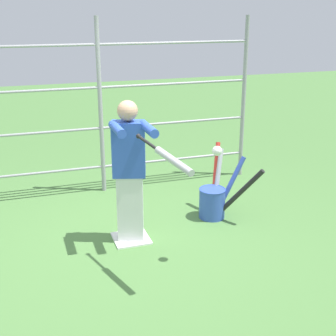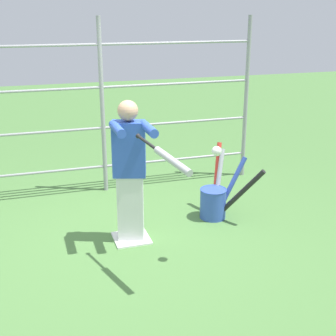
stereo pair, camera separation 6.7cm
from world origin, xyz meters
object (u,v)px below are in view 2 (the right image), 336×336
at_px(softball_in_flight, 217,151).
at_px(batter, 130,168).
at_px(baseball_bat_swinging, 168,158).
at_px(bat_bucket, 216,199).

bearing_deg(softball_in_flight, batter, -47.54).
bearing_deg(baseball_bat_swinging, softball_in_flight, -161.30).
bearing_deg(batter, softball_in_flight, 132.46).
bearing_deg(baseball_bat_swinging, batter, -81.54).
distance_m(softball_in_flight, bat_bucket, 1.49).
distance_m(baseball_bat_swinging, bat_bucket, 1.88).
distance_m(batter, baseball_bat_swinging, 1.02).
bearing_deg(batter, bat_bucket, -166.17).
distance_m(batter, bat_bucket, 1.34).
xyz_separation_m(baseball_bat_swinging, bat_bucket, (-1.01, -1.22, -1.01)).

